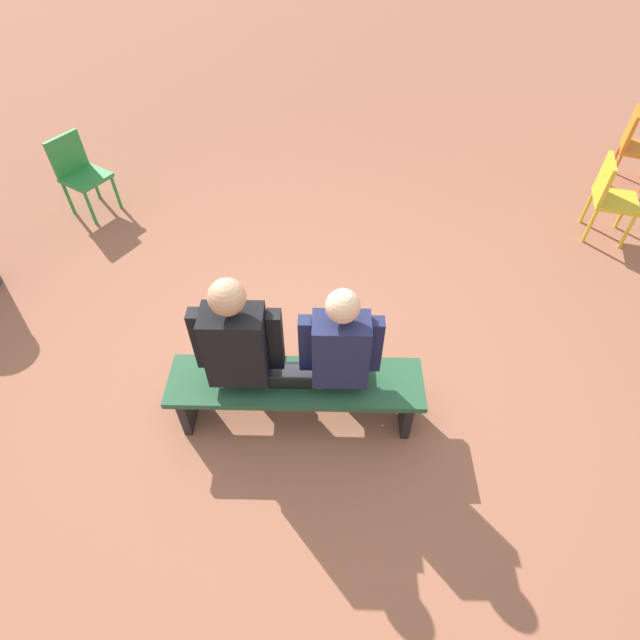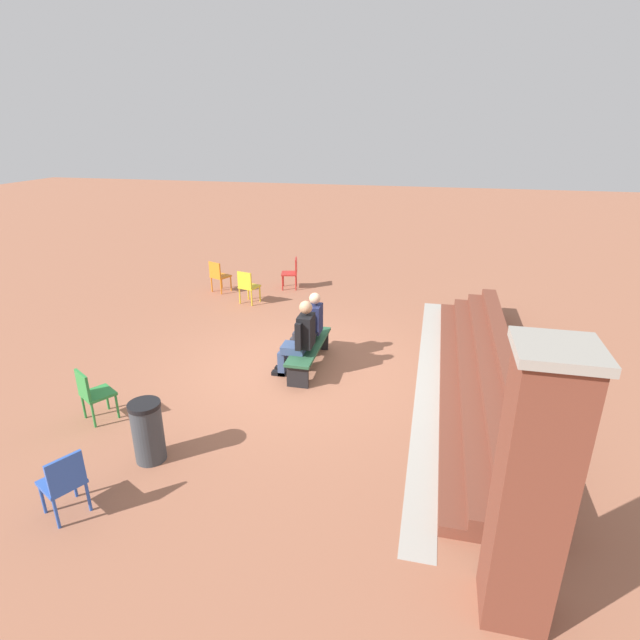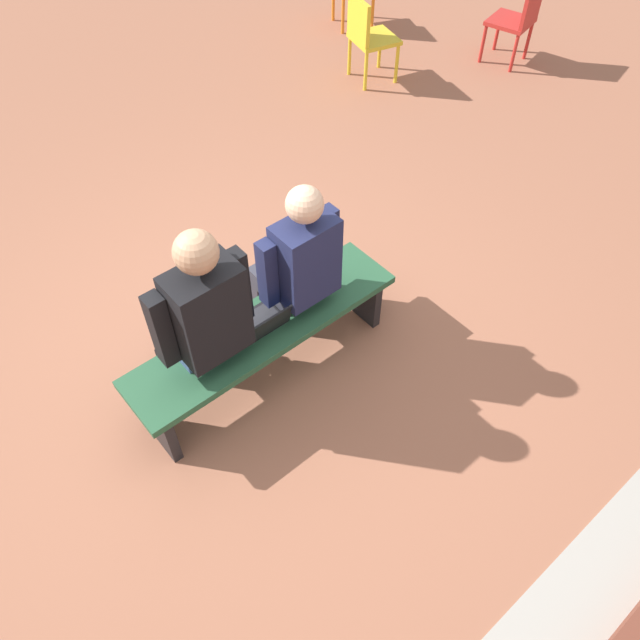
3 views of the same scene
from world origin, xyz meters
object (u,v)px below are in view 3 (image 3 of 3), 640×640
at_px(bench, 265,336).
at_px(plastic_chair_far_right, 368,34).
at_px(person_student, 295,265).
at_px(laptop, 262,323).
at_px(person_adult, 200,316).
at_px(plastic_chair_mid_courtyard, 519,17).

bearing_deg(bench, plastic_chair_far_right, -142.46).
height_order(person_student, laptop, person_student).
distance_m(person_adult, laptop, 0.43).
bearing_deg(bench, laptop, 28.52).
distance_m(bench, plastic_chair_mid_courtyard, 4.80).
xyz_separation_m(bench, person_adult, (0.36, -0.07, 0.39)).
xyz_separation_m(plastic_chair_mid_courtyard, plastic_chair_far_right, (1.45, -0.73, 0.00)).
height_order(person_student, person_adult, person_adult).
bearing_deg(bench, person_adult, -11.21).
xyz_separation_m(person_student, plastic_chair_mid_courtyard, (-4.21, -1.55, -0.24)).
bearing_deg(plastic_chair_far_right, bench, 37.54).
bearing_deg(plastic_chair_mid_courtyard, plastic_chair_far_right, -26.73).
height_order(person_adult, plastic_chair_mid_courtyard, person_adult).
bearing_deg(plastic_chair_far_right, person_adult, 33.68).
relative_size(person_student, plastic_chair_mid_courtyard, 1.60).
bearing_deg(person_adult, plastic_chair_far_right, -146.32).
distance_m(plastic_chair_mid_courtyard, plastic_chair_far_right, 1.63).
xyz_separation_m(person_adult, plastic_chair_far_right, (-3.42, -2.28, -0.26)).
height_order(person_adult, plastic_chair_far_right, person_adult).
height_order(person_student, plastic_chair_mid_courtyard, person_student).
bearing_deg(person_student, person_adult, -0.35).
distance_m(person_student, plastic_chair_far_right, 3.59).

